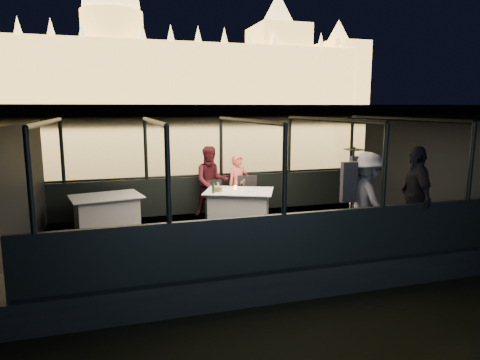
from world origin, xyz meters
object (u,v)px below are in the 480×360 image
object	(u,v)px
coat_stand	(352,200)
person_woman_coral	(238,185)
chair_port_right	(250,199)
chair_port_left	(215,199)
wine_bottle	(213,186)
dining_table_aft	(107,213)
dining_table_central	(239,208)
passenger_dark	(415,201)
person_man_maroon	(211,185)
passenger_stripe	(367,201)

from	to	relation	value
coat_stand	person_woman_coral	bearing A→B (deg)	114.57
chair_port_right	coat_stand	distance (m)	2.79
chair_port_left	wine_bottle	bearing A→B (deg)	-82.39
person_woman_coral	wine_bottle	bearing A→B (deg)	-144.21
chair_port_left	chair_port_right	distance (m)	0.81
dining_table_aft	chair_port_left	bearing A→B (deg)	7.96
dining_table_aft	chair_port_right	bearing A→B (deg)	1.46
dining_table_central	passenger_dark	size ratio (longest dim) A/B	0.77
chair_port_left	person_man_maroon	xyz separation A→B (m)	(-0.04, 0.23, 0.30)
dining_table_aft	wine_bottle	distance (m)	2.29
wine_bottle	passenger_dark	bearing A→B (deg)	-33.99
coat_stand	dining_table_aft	bearing A→B (deg)	150.55
chair_port_left	wine_bottle	world-z (taller)	wine_bottle
dining_table_central	coat_stand	bearing A→B (deg)	-53.48
person_man_maroon	chair_port_right	bearing A→B (deg)	-26.59
dining_table_aft	person_man_maroon	world-z (taller)	person_man_maroon
coat_stand	passenger_dark	size ratio (longest dim) A/B	0.99
wine_bottle	passenger_stripe	bearing A→B (deg)	-39.18
chair_port_right	passenger_dark	size ratio (longest dim) A/B	0.52
passenger_stripe	wine_bottle	distance (m)	3.13
person_woman_coral	passenger_stripe	xyz separation A→B (m)	(1.61, -2.88, 0.10)
person_woman_coral	chair_port_right	bearing A→B (deg)	-75.09
passenger_dark	passenger_stripe	bearing A→B (deg)	-89.14
person_woman_coral	dining_table_central	bearing A→B (deg)	-117.28
chair_port_right	passenger_dark	bearing A→B (deg)	-36.33
passenger_stripe	wine_bottle	xyz separation A→B (m)	(-2.43, 1.98, 0.06)
chair_port_right	passenger_dark	world-z (taller)	passenger_dark
dining_table_central	person_man_maroon	size ratio (longest dim) A/B	0.87
dining_table_central	person_man_maroon	world-z (taller)	person_man_maroon
dining_table_aft	wine_bottle	bearing A→B (deg)	-12.25
chair_port_left	passenger_dark	xyz separation A→B (m)	(3.06, -3.03, 0.40)
coat_stand	chair_port_left	bearing A→B (deg)	124.44
chair_port_left	coat_stand	xyz separation A→B (m)	(1.90, -2.77, 0.45)
dining_table_aft	person_woman_coral	world-z (taller)	person_woman_coral
dining_table_central	wine_bottle	size ratio (longest dim) A/B	5.26
dining_table_aft	wine_bottle	xyz separation A→B (m)	(2.18, -0.47, 0.53)
dining_table_central	dining_table_aft	distance (m)	2.80
dining_table_central	person_woman_coral	distance (m)	0.90
dining_table_aft	chair_port_right	size ratio (longest dim) A/B	1.45
passenger_dark	wine_bottle	bearing A→B (deg)	-107.55
person_woman_coral	passenger_stripe	distance (m)	3.30
passenger_dark	dining_table_central	bearing A→B (deg)	-114.36
dining_table_central	dining_table_aft	xyz separation A→B (m)	(-2.78, 0.37, 0.00)
dining_table_central	passenger_stripe	size ratio (longest dim) A/B	0.82
person_man_maroon	passenger_dark	world-z (taller)	passenger_dark
dining_table_aft	passenger_dark	size ratio (longest dim) A/B	0.75
wine_bottle	person_man_maroon	bearing A→B (deg)	79.44
dining_table_aft	wine_bottle	size ratio (longest dim) A/B	5.10
chair_port_left	passenger_stripe	world-z (taller)	passenger_stripe
dining_table_aft	passenger_dark	world-z (taller)	passenger_dark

